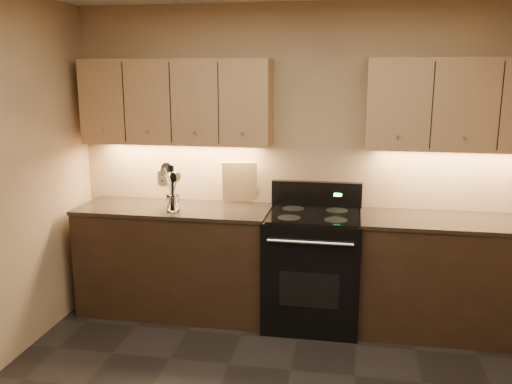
{
  "coord_description": "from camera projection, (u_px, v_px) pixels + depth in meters",
  "views": [
    {
      "loc": [
        0.37,
        -2.54,
        2.04
      ],
      "look_at": [
        -0.35,
        1.45,
        1.14
      ],
      "focal_mm": 38.0,
      "sensor_mm": 36.0,
      "label": 1
    }
  ],
  "objects": [
    {
      "name": "wooden_spoon",
      "position": [
        168.0,
        191.0,
        4.41
      ],
      "size": [
        0.14,
        0.12,
        0.31
      ],
      "primitive_type": null,
      "rotation": [
        -0.09,
        0.29,
        0.29
      ],
      "color": "tan",
      "rests_on": "utensil_crock"
    },
    {
      "name": "black_turner",
      "position": [
        173.0,
        187.0,
        4.37
      ],
      "size": [
        0.14,
        0.18,
        0.39
      ],
      "primitive_type": null,
      "rotation": [
        -0.26,
        -0.05,
        0.24
      ],
      "color": "black",
      "rests_on": "utensil_crock"
    },
    {
      "name": "counter_right",
      "position": [
        452.0,
        277.0,
        4.27
      ],
      "size": [
        1.46,
        0.62,
        0.93
      ],
      "color": "black",
      "rests_on": "ground"
    },
    {
      "name": "stove",
      "position": [
        312.0,
        267.0,
        4.44
      ],
      "size": [
        0.76,
        0.68,
        1.14
      ],
      "color": "black",
      "rests_on": "ground"
    },
    {
      "name": "steel_spatula",
      "position": [
        177.0,
        187.0,
        4.4
      ],
      "size": [
        0.23,
        0.13,
        0.37
      ],
      "primitive_type": null,
      "rotation": [
        -0.05,
        -0.41,
        -0.15
      ],
      "color": "silver",
      "rests_on": "utensil_crock"
    },
    {
      "name": "black_spoon",
      "position": [
        172.0,
        190.0,
        4.43
      ],
      "size": [
        0.11,
        0.14,
        0.32
      ],
      "primitive_type": null,
      "rotation": [
        0.2,
        0.17,
        -0.14
      ],
      "color": "black",
      "rests_on": "utensil_crock"
    },
    {
      "name": "counter_left",
      "position": [
        176.0,
        259.0,
        4.67
      ],
      "size": [
        1.62,
        0.62,
        0.93
      ],
      "color": "black",
      "rests_on": "ground"
    },
    {
      "name": "steel_skimmer",
      "position": [
        176.0,
        187.0,
        4.39
      ],
      "size": [
        0.2,
        0.16,
        0.39
      ],
      "primitive_type": null,
      "rotation": [
        -0.2,
        -0.26,
        0.14
      ],
      "color": "silver",
      "rests_on": "utensil_crock"
    },
    {
      "name": "upper_cab_right",
      "position": [
        462.0,
        105.0,
        4.13
      ],
      "size": [
        1.44,
        0.3,
        0.7
      ],
      "primitive_type": "cube",
      "color": "tan",
      "rests_on": "wall_back"
    },
    {
      "name": "upper_cab_left",
      "position": [
        176.0,
        102.0,
        4.52
      ],
      "size": [
        1.6,
        0.3,
        0.7
      ],
      "primitive_type": "cube",
      "color": "tan",
      "rests_on": "wall_back"
    },
    {
      "name": "outlet_plate",
      "position": [
        162.0,
        178.0,
        4.84
      ],
      "size": [
        0.08,
        0.01,
        0.12
      ],
      "primitive_type": "cube",
      "color": "#B2B5BA",
      "rests_on": "wall_back"
    },
    {
      "name": "utensil_crock",
      "position": [
        173.0,
        204.0,
        4.43
      ],
      "size": [
        0.14,
        0.14,
        0.14
      ],
      "color": "white",
      "rests_on": "counter_left"
    },
    {
      "name": "wall_back",
      "position": [
        308.0,
        162.0,
        4.58
      ],
      "size": [
        4.0,
        0.04,
        2.6
      ],
      "primitive_type": "cube",
      "color": "tan",
      "rests_on": "ground"
    },
    {
      "name": "cutting_board",
      "position": [
        240.0,
        182.0,
        4.67
      ],
      "size": [
        0.32,
        0.17,
        0.37
      ],
      "primitive_type": "cube",
      "rotation": [
        0.25,
        0.0,
        0.19
      ],
      "color": "tan",
      "rests_on": "counter_left"
    }
  ]
}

